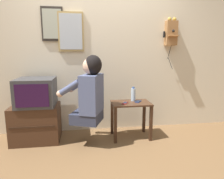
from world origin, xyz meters
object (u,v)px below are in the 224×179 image
Objects in this scene: cell_phone_held at (125,103)px; cell_phone_spare at (138,101)px; wall_mirror at (71,32)px; water_bottle at (133,94)px; framed_picture at (52,24)px; wall_phone_antique at (171,33)px; television at (36,92)px; person at (90,91)px.

cell_phone_spare is (0.21, 0.07, 0.00)m from cell_phone_held.
wall_mirror reaches higher than water_bottle.
framed_picture is 0.85× the size of wall_mirror.
cell_phone_held is at bearing -154.67° from wall_phone_antique.
framed_picture is (0.22, 0.30, 0.94)m from television.
water_bottle is (1.15, -0.29, -1.01)m from framed_picture.
framed_picture reaches higher than television.
television is at bearing -156.85° from cell_phone_held.
cell_phone_spare is (0.70, 0.17, -0.21)m from person.
framed_picture is at bearing 53.93° from television.
television is (-0.72, 0.23, -0.04)m from person.
person is at bearing -46.59° from framed_picture.
wall_mirror is 4.19× the size of cell_phone_spare.
person is 0.55m from cell_phone_held.
television is 1.04× the size of framed_picture.
wall_phone_antique is at bearing 7.25° from television.
wall_phone_antique is at bearing 54.23° from cell_phone_held.
person is 1.16m from framed_picture.
wall_phone_antique is 1.15m from water_bottle.
cell_phone_held is 1.01× the size of cell_phone_spare.
person is at bearing -159.37° from wall_phone_antique.
person is 1.84× the size of framed_picture.
framed_picture is (-0.50, 0.53, 0.90)m from person.
cell_phone_spare is (1.42, -0.06, -0.17)m from television.
wall_mirror is (-1.54, 0.04, -0.00)m from wall_phone_antique.
water_bottle is (0.15, 0.13, 0.09)m from cell_phone_held.
cell_phone_spare is (1.21, -0.36, -1.11)m from framed_picture.
cell_phone_held is (0.74, -0.42, -1.00)m from wall_mirror.
cell_phone_spare is at bearing -152.08° from wall_phone_antique.
water_bottle is at bearing 167.67° from cell_phone_spare.
water_bottle is at bearing -14.33° from framed_picture.
wall_phone_antique is 5.80× the size of cell_phone_held.
wall_phone_antique is at bearing 64.03° from cell_phone_spare.
framed_picture is 1.55m from cell_phone_held.
water_bottle is (0.89, -0.29, -0.91)m from wall_mirror.
cell_phone_held is 0.22m from cell_phone_spare.
television reaches higher than cell_phone_held.
framed_picture is 3.55× the size of cell_phone_spare.
cell_phone_held is at bearing -29.69° from wall_mirror.
television is at bearing -146.21° from cell_phone_spare.
person is at bearing -130.02° from cell_phone_spare.
framed_picture is at bearing 178.59° from wall_phone_antique.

